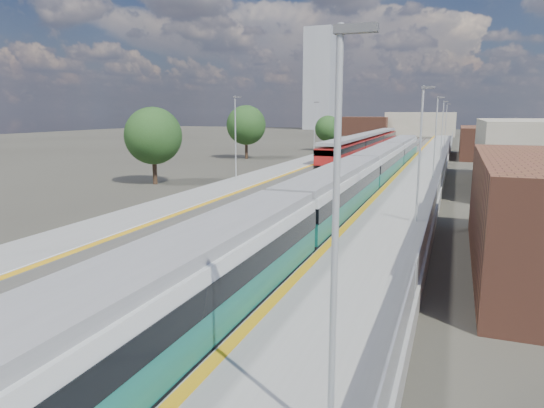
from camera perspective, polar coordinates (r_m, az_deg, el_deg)
The scene contains 11 objects.
ground at distance 57.04m, azimuth 12.07°, elevation 3.38°, with size 320.00×320.00×0.00m, color #47443A.
ballast_bed at distance 59.85m, azimuth 10.31°, elevation 3.81°, with size 10.50×155.00×0.06m, color #565451.
tracks at distance 61.38m, azimuth 11.15°, elevation 4.02°, with size 8.96×160.00×0.17m.
platform_right at distance 58.90m, azimuth 17.56°, elevation 3.87°, with size 4.70×155.00×8.52m.
platform_left at distance 61.36m, azimuth 4.06°, elevation 4.58°, with size 4.30×155.00×8.52m.
buildings at distance 147.02m, azimuth 10.55°, elevation 12.01°, with size 72.00×185.50×40.00m.
green_train at distance 40.19m, azimuth 10.64°, elevation 3.45°, with size 2.74×76.27×3.01m.
red_train at distance 83.43m, azimuth 11.16°, elevation 7.12°, with size 2.77×56.18×3.49m.
tree_a at distance 49.46m, azimuth -13.80°, elevation 7.79°, with size 5.62×5.62×7.62m.
tree_b at distance 74.95m, azimuth -3.06°, elevation 9.24°, with size 5.99×5.99×8.12m.
tree_c at distance 90.98m, azimuth 6.60°, elevation 8.80°, with size 4.78×4.78×6.48m.
Camera 1 is at (8.45, -5.95, 7.13)m, focal length 32.00 mm.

